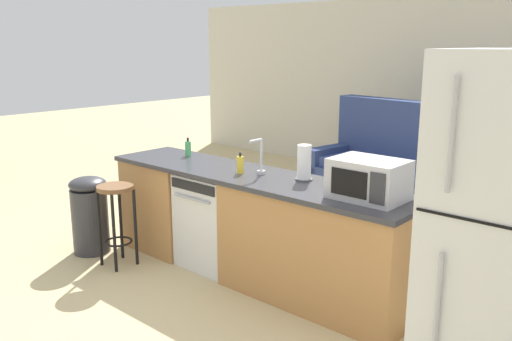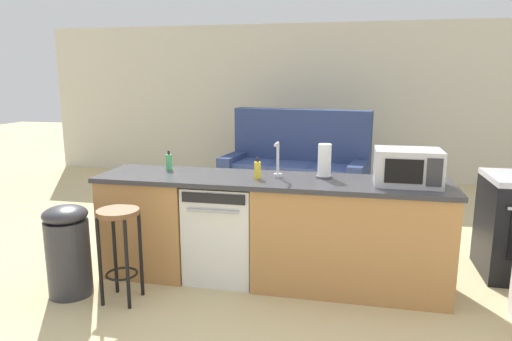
{
  "view_description": "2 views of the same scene",
  "coord_description": "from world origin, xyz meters",
  "px_view_note": "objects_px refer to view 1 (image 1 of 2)",
  "views": [
    {
      "loc": [
        3.05,
        -3.22,
        1.96
      ],
      "look_at": [
        0.06,
        0.16,
        0.89
      ],
      "focal_mm": 38.0,
      "sensor_mm": 36.0,
      "label": 1
    },
    {
      "loc": [
        0.82,
        -3.64,
        1.72
      ],
      "look_at": [
        -0.0,
        0.18,
        0.92
      ],
      "focal_mm": 32.0,
      "sensor_mm": 36.0,
      "label": 2
    }
  ],
  "objects_px": {
    "bar_stool": "(116,208)",
    "trash_bin": "(90,214)",
    "refrigerator": "(512,252)",
    "couch": "(394,173)",
    "paper_towel_roll": "(304,163)",
    "soap_bottle": "(240,165)",
    "dish_soap_bottle": "(188,148)",
    "dishwasher": "(218,219)",
    "microwave": "(369,179)"
  },
  "relations": [
    {
      "from": "dishwasher",
      "to": "trash_bin",
      "type": "xyz_separation_m",
      "value": [
        -1.12,
        -0.61,
        -0.04
      ]
    },
    {
      "from": "microwave",
      "to": "trash_bin",
      "type": "relative_size",
      "value": 0.68
    },
    {
      "from": "refrigerator",
      "to": "couch",
      "type": "distance_m",
      "value": 4.06
    },
    {
      "from": "dishwasher",
      "to": "soap_bottle",
      "type": "xyz_separation_m",
      "value": [
        0.3,
        -0.03,
        0.55
      ]
    },
    {
      "from": "paper_towel_roll",
      "to": "bar_stool",
      "type": "bearing_deg",
      "value": -153.5
    },
    {
      "from": "paper_towel_roll",
      "to": "couch",
      "type": "relative_size",
      "value": 0.13
    },
    {
      "from": "bar_stool",
      "to": "trash_bin",
      "type": "distance_m",
      "value": 0.49
    },
    {
      "from": "paper_towel_roll",
      "to": "dish_soap_bottle",
      "type": "distance_m",
      "value": 1.4
    },
    {
      "from": "dish_soap_bottle",
      "to": "trash_bin",
      "type": "relative_size",
      "value": 0.24
    },
    {
      "from": "soap_bottle",
      "to": "dish_soap_bottle",
      "type": "height_order",
      "value": "same"
    },
    {
      "from": "dishwasher",
      "to": "microwave",
      "type": "distance_m",
      "value": 1.61
    },
    {
      "from": "refrigerator",
      "to": "paper_towel_roll",
      "type": "xyz_separation_m",
      "value": [
        -1.76,
        0.68,
        0.07
      ]
    },
    {
      "from": "dish_soap_bottle",
      "to": "couch",
      "type": "height_order",
      "value": "couch"
    },
    {
      "from": "trash_bin",
      "to": "refrigerator",
      "type": "bearing_deg",
      "value": 0.87
    },
    {
      "from": "microwave",
      "to": "bar_stool",
      "type": "xyz_separation_m",
      "value": [
        -2.14,
        -0.61,
        -0.5
      ]
    },
    {
      "from": "dishwasher",
      "to": "bar_stool",
      "type": "relative_size",
      "value": 1.14
    },
    {
      "from": "dishwasher",
      "to": "couch",
      "type": "xyz_separation_m",
      "value": [
        0.29,
        2.73,
        -0.03
      ]
    },
    {
      "from": "paper_towel_roll",
      "to": "soap_bottle",
      "type": "xyz_separation_m",
      "value": [
        -0.54,
        -0.16,
        -0.07
      ]
    },
    {
      "from": "microwave",
      "to": "bar_stool",
      "type": "distance_m",
      "value": 2.29
    },
    {
      "from": "soap_bottle",
      "to": "paper_towel_roll",
      "type": "bearing_deg",
      "value": 16.88
    },
    {
      "from": "paper_towel_roll",
      "to": "bar_stool",
      "type": "distance_m",
      "value": 1.74
    },
    {
      "from": "paper_towel_roll",
      "to": "soap_bottle",
      "type": "relative_size",
      "value": 1.6
    },
    {
      "from": "soap_bottle",
      "to": "bar_stool",
      "type": "relative_size",
      "value": 0.24
    },
    {
      "from": "bar_stool",
      "to": "refrigerator",
      "type": "bearing_deg",
      "value": 1.16
    },
    {
      "from": "soap_bottle",
      "to": "bar_stool",
      "type": "xyz_separation_m",
      "value": [
        -0.96,
        -0.58,
        -0.44
      ]
    },
    {
      "from": "soap_bottle",
      "to": "dish_soap_bottle",
      "type": "distance_m",
      "value": 0.88
    },
    {
      "from": "refrigerator",
      "to": "couch",
      "type": "relative_size",
      "value": 0.91
    },
    {
      "from": "dishwasher",
      "to": "bar_stool",
      "type": "distance_m",
      "value": 0.91
    },
    {
      "from": "soap_bottle",
      "to": "microwave",
      "type": "bearing_deg",
      "value": 1.52
    },
    {
      "from": "microwave",
      "to": "dish_soap_bottle",
      "type": "bearing_deg",
      "value": 175.67
    },
    {
      "from": "dishwasher",
      "to": "paper_towel_roll",
      "type": "distance_m",
      "value": 1.05
    },
    {
      "from": "refrigerator",
      "to": "trash_bin",
      "type": "bearing_deg",
      "value": -179.13
    },
    {
      "from": "dishwasher",
      "to": "dish_soap_bottle",
      "type": "distance_m",
      "value": 0.8
    },
    {
      "from": "soap_bottle",
      "to": "trash_bin",
      "type": "distance_m",
      "value": 1.64
    },
    {
      "from": "paper_towel_roll",
      "to": "bar_stool",
      "type": "xyz_separation_m",
      "value": [
        -1.49,
        -0.75,
        -0.5
      ]
    },
    {
      "from": "paper_towel_roll",
      "to": "couch",
      "type": "height_order",
      "value": "couch"
    },
    {
      "from": "soap_bottle",
      "to": "bar_stool",
      "type": "distance_m",
      "value": 1.2
    },
    {
      "from": "dish_soap_bottle",
      "to": "trash_bin",
      "type": "xyz_separation_m",
      "value": [
        -0.56,
        -0.76,
        -0.59
      ]
    },
    {
      "from": "dishwasher",
      "to": "couch",
      "type": "height_order",
      "value": "couch"
    },
    {
      "from": "soap_bottle",
      "to": "dishwasher",
      "type": "bearing_deg",
      "value": 173.87
    },
    {
      "from": "dishwasher",
      "to": "dish_soap_bottle",
      "type": "xyz_separation_m",
      "value": [
        -0.55,
        0.15,
        0.55
      ]
    },
    {
      "from": "microwave",
      "to": "paper_towel_roll",
      "type": "relative_size",
      "value": 1.77
    },
    {
      "from": "refrigerator",
      "to": "bar_stool",
      "type": "xyz_separation_m",
      "value": [
        -3.25,
        -0.07,
        -0.43
      ]
    },
    {
      "from": "soap_bottle",
      "to": "trash_bin",
      "type": "relative_size",
      "value": 0.24
    },
    {
      "from": "dishwasher",
      "to": "trash_bin",
      "type": "relative_size",
      "value": 1.14
    },
    {
      "from": "refrigerator",
      "to": "soap_bottle",
      "type": "height_order",
      "value": "refrigerator"
    },
    {
      "from": "dish_soap_bottle",
      "to": "couch",
      "type": "distance_m",
      "value": 2.78
    },
    {
      "from": "soap_bottle",
      "to": "couch",
      "type": "bearing_deg",
      "value": 90.36
    },
    {
      "from": "paper_towel_roll",
      "to": "trash_bin",
      "type": "distance_m",
      "value": 2.19
    },
    {
      "from": "refrigerator",
      "to": "dish_soap_bottle",
      "type": "bearing_deg",
      "value": 167.43
    }
  ]
}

